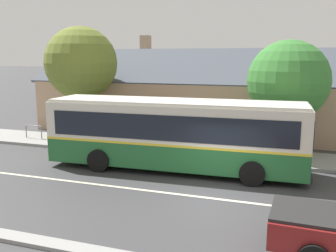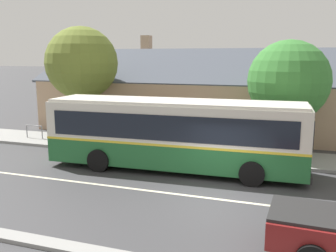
{
  "view_description": "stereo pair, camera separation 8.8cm",
  "coord_description": "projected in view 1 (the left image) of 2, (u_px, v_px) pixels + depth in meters",
  "views": [
    {
      "loc": [
        2.43,
        -12.49,
        4.99
      ],
      "look_at": [
        -3.09,
        3.85,
        1.78
      ],
      "focal_mm": 40.0,
      "sensor_mm": 36.0,
      "label": 1
    },
    {
      "loc": [
        2.51,
        -12.46,
        4.99
      ],
      "look_at": [
        -3.09,
        3.85,
        1.78
      ],
      "focal_mm": 40.0,
      "sensor_mm": 36.0,
      "label": 2
    }
  ],
  "objects": [
    {
      "name": "sidewalk_far",
      "position": [
        239.0,
        155.0,
        18.88
      ],
      "size": [
        60.0,
        3.0,
        0.15
      ],
      "primitive_type": "cube",
      "color": "gray",
      "rests_on": "ground"
    },
    {
      "name": "ground_plane",
      "position": [
        216.0,
        199.0,
        13.31
      ],
      "size": [
        300.0,
        300.0,
        0.0
      ],
      "primitive_type": "plane",
      "color": "#38383A"
    },
    {
      "name": "bike_rack",
      "position": [
        34.0,
        129.0,
        22.42
      ],
      "size": [
        1.16,
        0.06,
        0.78
      ],
      "color": "slate",
      "rests_on": "sidewalk_far"
    },
    {
      "name": "community_building",
      "position": [
        231.0,
        102.0,
        26.54
      ],
      "size": [
        25.69,
        10.38,
        6.58
      ],
      "color": "tan",
      "rests_on": "ground"
    },
    {
      "name": "lane_divider_stripe",
      "position": [
        216.0,
        199.0,
        13.31
      ],
      "size": [
        60.0,
        0.16,
        0.01
      ],
      "primitive_type": "cube",
      "color": "beige",
      "rests_on": "ground"
    },
    {
      "name": "bench_down_street",
      "position": [
        157.0,
        140.0,
        20.01
      ],
      "size": [
        1.58,
        0.51,
        0.94
      ],
      "color": "brown",
      "rests_on": "sidewalk_far"
    },
    {
      "name": "street_tree_secondary",
      "position": [
        81.0,
        65.0,
        22.44
      ],
      "size": [
        4.35,
        4.35,
        6.78
      ],
      "color": "#4C3828",
      "rests_on": "ground"
    },
    {
      "name": "transit_bus",
      "position": [
        175.0,
        133.0,
        16.48
      ],
      "size": [
        11.44,
        3.06,
        3.11
      ],
      "color": "#236633",
      "rests_on": "ground"
    },
    {
      "name": "bench_by_building",
      "position": [
        85.0,
        136.0,
        21.15
      ],
      "size": [
        1.7,
        0.51,
        0.94
      ],
      "color": "brown",
      "rests_on": "sidewalk_far"
    },
    {
      "name": "street_tree_primary",
      "position": [
        286.0,
        83.0,
        18.66
      ],
      "size": [
        4.07,
        4.07,
        5.82
      ],
      "color": "#4C3828",
      "rests_on": "ground"
    }
  ]
}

